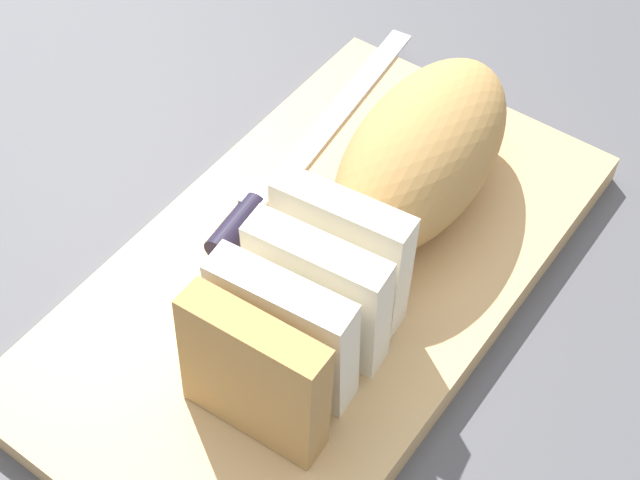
# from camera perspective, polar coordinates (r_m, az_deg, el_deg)

# --- Properties ---
(ground_plane) EXTENTS (3.00, 3.00, 0.00)m
(ground_plane) POSITION_cam_1_polar(r_m,az_deg,el_deg) (0.68, 0.00, -2.87)
(ground_plane) COLOR #4C4C51
(cutting_board) EXTENTS (0.45, 0.27, 0.02)m
(cutting_board) POSITION_cam_1_polar(r_m,az_deg,el_deg) (0.67, 0.00, -2.27)
(cutting_board) COLOR tan
(cutting_board) RESTS_ON ground_plane
(bread_loaf) EXTENTS (0.33, 0.13, 0.10)m
(bread_loaf) POSITION_cam_1_polar(r_m,az_deg,el_deg) (0.64, 4.02, 2.42)
(bread_loaf) COLOR tan
(bread_loaf) RESTS_ON cutting_board
(bread_knife) EXTENTS (0.29, 0.06, 0.02)m
(bread_knife) POSITION_cam_1_polar(r_m,az_deg,el_deg) (0.70, -2.95, 3.09)
(bread_knife) COLOR silver
(bread_knife) RESTS_ON cutting_board
(crumb_near_knife) EXTENTS (0.01, 0.01, 0.01)m
(crumb_near_knife) POSITION_cam_1_polar(r_m,az_deg,el_deg) (0.64, -3.04, -3.38)
(crumb_near_knife) COLOR #996633
(crumb_near_knife) RESTS_ON cutting_board
(crumb_near_loaf) EXTENTS (0.00, 0.00, 0.00)m
(crumb_near_loaf) POSITION_cam_1_polar(r_m,az_deg,el_deg) (0.63, 2.97, -5.02)
(crumb_near_loaf) COLOR #996633
(crumb_near_loaf) RESTS_ON cutting_board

